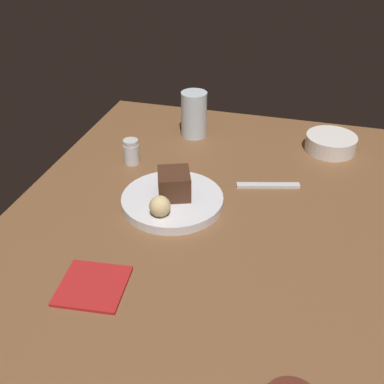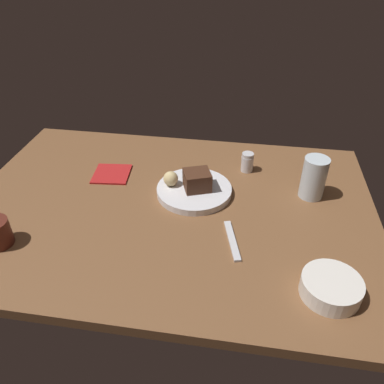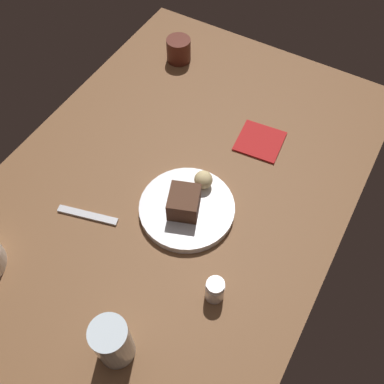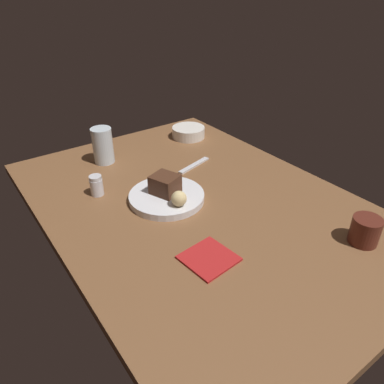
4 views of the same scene
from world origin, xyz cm
name	(u,v)px [view 1 (image 1 of 4)]	position (x,y,z in cm)	size (l,w,h in cm)	color
dining_table	(195,232)	(0.00, 0.00, 1.50)	(120.00, 84.00, 3.00)	brown
dessert_plate	(172,200)	(-6.59, -7.07, 4.06)	(22.85, 22.85, 2.11)	silver
chocolate_cake_slice	(174,184)	(-7.51, -6.88, 7.99)	(7.67, 6.98, 5.74)	#472819
bread_roll	(160,206)	(0.69, -7.46, 7.37)	(4.51, 4.51, 4.51)	#DBC184
salt_shaker	(131,152)	(-21.95, -22.81, 6.20)	(4.03, 4.03, 6.50)	silver
water_glass	(194,114)	(-41.62, -11.48, 9.43)	(7.27, 7.27, 12.85)	silver
side_bowl	(331,143)	(-42.37, 26.50, 5.16)	(13.47, 13.47, 4.32)	white
dessert_spoon	(268,185)	(-19.64, 12.76, 3.35)	(15.00, 1.80, 0.70)	silver
folded_napkin	(93,286)	(21.85, -13.16, 3.30)	(11.53, 11.71, 0.60)	#B21E1E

